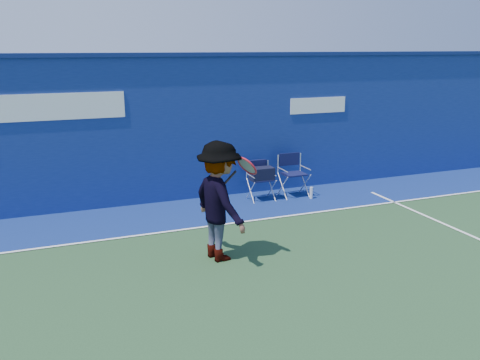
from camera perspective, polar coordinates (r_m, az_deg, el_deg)
name	(u,v)px	position (r m, az deg, el deg)	size (l,w,h in m)	color
ground	(258,314)	(6.49, 2.02, -14.80)	(80.00, 80.00, 0.00)	#234324
stadium_wall	(161,128)	(10.74, -8.91, 5.77)	(24.00, 0.50, 3.08)	navy
out_of_bounds_strip	(176,214)	(10.07, -7.19, -3.85)	(24.00, 1.80, 0.01)	navy
court_lines	(240,292)	(6.97, 0.04, -12.45)	(24.00, 12.00, 0.01)	white
directors_chair_left	(261,184)	(10.85, 2.38, -0.43)	(0.49, 0.46, 0.84)	silver
directors_chair_right	(293,183)	(11.21, 6.01, -0.35)	(0.55, 0.49, 0.92)	silver
water_bottle	(311,193)	(11.08, 8.01, -1.45)	(0.07, 0.07, 0.26)	silver
tennis_player	(220,201)	(7.71, -2.31, -2.39)	(1.04, 1.31, 1.85)	#EA4738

